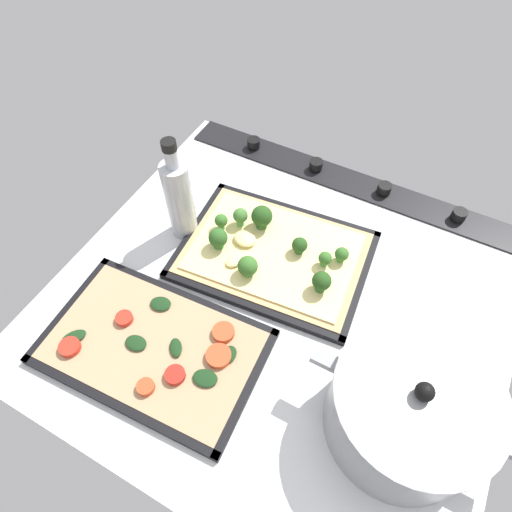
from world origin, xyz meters
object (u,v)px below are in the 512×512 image
(baking_tray_front, at_px, (274,256))
(cooking_pot, at_px, (408,411))
(veggie_pizza_back, at_px, (155,346))
(oil_bottle, at_px, (179,198))
(broccoli_pizza, at_px, (272,251))
(baking_tray_back, at_px, (154,347))

(baking_tray_front, height_order, cooking_pot, cooking_pot)
(veggie_pizza_back, bearing_deg, baking_tray_front, -108.55)
(veggie_pizza_back, relative_size, oil_bottle, 1.55)
(broccoli_pizza, height_order, veggie_pizza_back, broccoli_pizza)
(baking_tray_back, height_order, oil_bottle, oil_bottle)
(oil_bottle, bearing_deg, broccoli_pizza, -173.38)
(baking_tray_front, relative_size, broccoli_pizza, 1.08)
(broccoli_pizza, xyz_separation_m, oil_bottle, (0.17, 0.02, 0.07))
(broccoli_pizza, bearing_deg, oil_bottle, 6.62)
(baking_tray_back, relative_size, veggie_pizza_back, 1.08)
(baking_tray_front, xyz_separation_m, baking_tray_back, (0.09, 0.25, 0.00))
(broccoli_pizza, height_order, oil_bottle, oil_bottle)
(baking_tray_front, relative_size, oil_bottle, 1.67)
(baking_tray_front, height_order, oil_bottle, oil_bottle)
(baking_tray_front, xyz_separation_m, veggie_pizza_back, (0.08, 0.25, 0.01))
(baking_tray_back, distance_m, cooking_pot, 0.38)
(baking_tray_front, bearing_deg, oil_bottle, 7.14)
(baking_tray_back, bearing_deg, oil_bottle, -68.28)
(baking_tray_front, distance_m, baking_tray_back, 0.26)
(baking_tray_front, height_order, broccoli_pizza, broccoli_pizza)
(broccoli_pizza, bearing_deg, veggie_pizza_back, 72.27)
(broccoli_pizza, height_order, baking_tray_back, broccoli_pizza)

